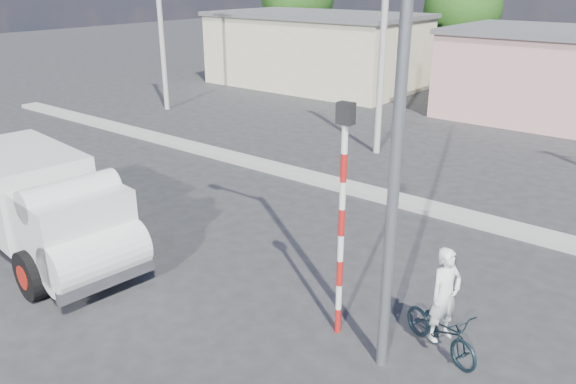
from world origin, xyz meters
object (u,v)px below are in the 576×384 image
Objects in this scene: bicycle at (441,330)px; streetlight at (392,73)px; traffic_pole at (342,204)px; truck at (43,206)px; cyclist at (443,310)px.

bicycle is 4.67m from streetlight.
truck is at bearing -166.11° from traffic_pole.
truck is at bearing 127.97° from cyclist.
cyclist is at bearing 48.81° from streetlight.
traffic_pole is (6.98, 1.73, 1.26)m from truck.
bicycle is 1.00× the size of cyclist.
traffic_pole is 2.56m from streetlight.
traffic_pole reaches higher than cyclist.
cyclist is 4.28m from streetlight.
streetlight is at bearing -17.73° from traffic_pole.
truck is 1.39× the size of traffic_pole.
bicycle is at bearing 0.00° from cyclist.
cyclist is 0.40× the size of traffic_pole.
cyclist is (8.73, 2.35, -0.47)m from truck.
bicycle is (8.73, 2.35, -0.88)m from truck.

